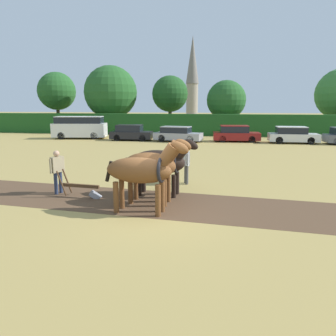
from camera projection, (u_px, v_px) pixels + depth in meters
name	position (u px, v px, depth m)	size (l,w,h in m)	color
ground_plane	(157.00, 215.00, 10.54)	(240.00, 240.00, 0.00)	#A88E4C
plowed_furrow_strip	(47.00, 194.00, 12.90)	(28.36, 3.20, 0.01)	brown
hedgerow	(207.00, 125.00, 36.66)	(57.97, 1.23, 2.37)	#1E511E
tree_far_left	(57.00, 91.00, 43.89)	(5.02, 5.02, 7.68)	#423323
tree_left	(111.00, 92.00, 41.24)	(6.63, 6.63, 8.23)	#423323
tree_center_left	(170.00, 94.00, 41.27)	(4.52, 4.52, 6.99)	#423323
tree_center	(226.00, 100.00, 38.37)	(4.57, 4.57, 6.23)	brown
church_spire	(192.00, 77.00, 62.89)	(2.49, 2.49, 16.16)	gray
draft_horse_lead_left	(142.00, 171.00, 10.50)	(2.88, 1.06, 2.47)	brown
draft_horse_lead_right	(152.00, 166.00, 11.56)	(2.63, 1.14, 2.42)	brown
draft_horse_trail_left	(161.00, 162.00, 12.61)	(2.78, 1.15, 2.30)	black
plow	(84.00, 189.00, 12.44)	(1.76, 0.49, 1.13)	#4C331E
farmer_at_plow	(57.00, 169.00, 12.86)	(0.39, 0.63, 1.73)	#28334C
farmer_beside_team	(186.00, 162.00, 14.46)	(0.35, 0.65, 1.70)	#4C4C4C
parked_van	(80.00, 127.00, 33.36)	(5.54, 2.81, 2.25)	silver
parked_car_left	(131.00, 133.00, 31.92)	(4.09, 2.01, 1.50)	black
parked_car_center_left	(178.00, 134.00, 30.79)	(4.66, 2.42, 1.42)	#9E9EA8
parked_car_center	(236.00, 134.00, 30.74)	(4.40, 2.11, 1.52)	maroon
parked_car_center_right	(293.00, 135.00, 29.55)	(4.33, 1.84, 1.50)	silver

